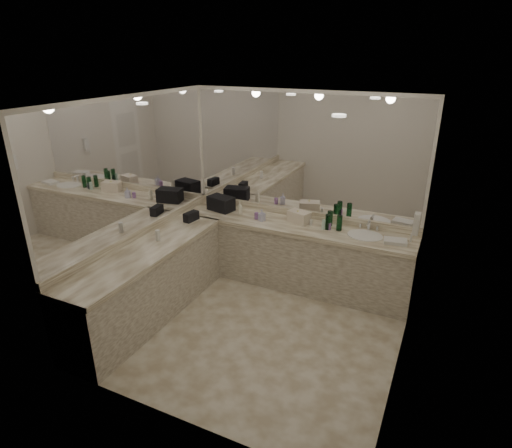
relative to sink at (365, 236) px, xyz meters
The scene contains 35 objects.
floor 1.77m from the sink, 128.37° to the right, with size 3.20×3.20×0.00m, color beige.
ceiling 2.29m from the sink, 128.37° to the right, with size 3.20×3.20×0.00m, color white.
wall_back 1.08m from the sink, 162.47° to the left, with size 3.20×0.02×2.60m, color silver.
wall_left 2.85m from the sink, 154.80° to the right, with size 0.02×3.00×2.60m, color silver.
wall_right 1.42m from the sink, 61.56° to the right, with size 0.02×3.00×2.60m, color silver.
vanity_back_base 1.06m from the sink, behind, with size 3.20×0.60×0.84m, color beige.
vanity_back_top 0.95m from the sink, behind, with size 3.20×0.64×0.06m, color white.
vanity_left_base 2.75m from the sink, 146.31° to the right, with size 0.60×2.40×0.84m, color beige.
vanity_left_top 2.70m from the sink, 146.19° to the right, with size 0.64×2.42×0.06m, color white.
backsplash_back 0.99m from the sink, 163.58° to the left, with size 3.20×0.04×0.10m, color white.
backsplash_left 2.80m from the sink, 154.62° to the right, with size 0.04×3.00×0.10m, color white.
mirror_back 1.33m from the sink, 163.13° to the left, with size 3.12×0.01×1.55m, color white.
mirror_left 2.94m from the sink, 154.69° to the right, with size 0.01×2.92×1.55m, color white.
sink is the anchor object (origin of this frame).
faucet 0.22m from the sink, 90.00° to the left, with size 0.24×0.16×0.14m, color silver.
wall_phone 0.91m from the sink, 39.57° to the right, with size 0.06×0.10×0.24m, color white.
door 1.82m from the sink, 69.46° to the right, with size 0.02×0.82×2.10m, color white.
black_toiletry_bag 2.09m from the sink, behind, with size 0.36×0.23×0.21m, color black.
black_bag_spill 2.30m from the sink, 167.59° to the right, with size 0.10×0.22×0.12m, color black.
cream_cosmetic_case 0.91m from the sink, behind, with size 0.29×0.18×0.16m, color beige.
hand_towel 0.38m from the sink, ahead, with size 0.27×0.18×0.04m, color white.
lotion_left 2.56m from the sink, 151.44° to the right, with size 0.06×0.06×0.13m, color white.
soap_bottle_a 1.76m from the sink, behind, with size 0.07×0.07×0.19m, color silver.
soap_bottle_b 1.38m from the sink, behind, with size 0.07×0.08×0.16m, color silver.
soap_bottle_c 0.92m from the sink, behind, with size 0.13×0.13×0.17m, color #FFF38F.
green_bottle_0 0.36m from the sink, behind, with size 0.07×0.07×0.20m, color #114A21.
green_bottle_1 0.50m from the sink, behind, with size 0.07×0.07×0.20m, color #114A21.
green_bottle_2 0.53m from the sink, 164.26° to the left, with size 0.07×0.07×0.20m, color #114A21.
amenity_bottle_0 0.47m from the sink, behind, with size 0.05×0.05×0.09m, color #9966B2.
amenity_bottle_1 0.54m from the sink, behind, with size 0.05×0.05×0.13m, color silver.
amenity_bottle_2 0.73m from the sink, behind, with size 0.04×0.04×0.08m, color white.
amenity_bottle_3 1.48m from the sink, behind, with size 0.06×0.06×0.09m, color #9966B2.
amenity_bottle_4 1.01m from the sink, behind, with size 0.05×0.05×0.12m, color white.
amenity_bottle_5 0.94m from the sink, behind, with size 0.06×0.06×0.07m, color #F2D84C.
amenity_bottle_6 1.98m from the sink, behind, with size 0.05×0.05×0.10m, color #E57F66.
Camera 1 is at (1.81, -3.81, 3.05)m, focal length 30.00 mm.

